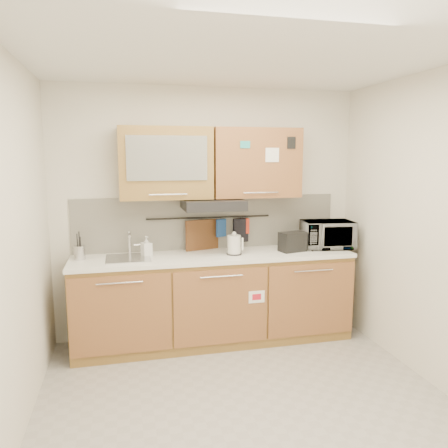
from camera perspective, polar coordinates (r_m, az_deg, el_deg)
floor at (r=3.67m, az=2.95°, el=-22.34°), size 3.20×3.20×0.00m
ceiling at (r=3.21m, az=3.35°, el=21.42°), size 3.20×3.20×0.00m
wall_back at (r=4.64m, az=-2.06°, el=1.43°), size 3.20×0.00×3.20m
wall_left at (r=3.15m, az=-26.06°, el=-3.03°), size 0.00×3.00×3.00m
wall_right at (r=3.95m, az=26.03°, el=-0.78°), size 0.00×3.00×3.00m
base_cabinet at (r=4.55m, az=-1.24°, el=-10.31°), size 2.80×0.64×0.88m
countertop at (r=4.41m, az=-1.25°, el=-4.24°), size 2.82×0.62×0.04m
backsplash at (r=4.64m, az=-2.03°, el=0.19°), size 2.80×0.02×0.56m
upper_cabinets at (r=4.42m, az=-1.71°, el=7.97°), size 1.82×0.37×0.70m
range_hood at (r=4.38m, az=-1.44°, el=2.58°), size 0.60×0.46×0.10m
sink at (r=4.33m, az=-12.39°, el=-4.36°), size 0.42×0.40×0.26m
utensil_rail at (r=4.59m, az=-1.94°, el=0.86°), size 1.30×0.02×0.02m
utensil_crock at (r=4.40m, az=-18.33°, el=-3.53°), size 0.14×0.14×0.27m
kettle at (r=4.38m, az=1.33°, el=-2.81°), size 0.17×0.15×0.24m
toaster at (r=4.58m, az=8.95°, el=-2.28°), size 0.30×0.22×0.20m
microwave at (r=4.82m, az=13.35°, el=-1.34°), size 0.56×0.41×0.29m
soap_bottle at (r=4.38m, az=-10.10°, el=-2.86°), size 0.12×0.12×0.20m
cutting_board at (r=4.61m, az=-2.85°, el=-2.28°), size 0.36×0.13×0.46m
oven_mitt at (r=4.62m, az=-0.38°, el=-0.51°), size 0.11×0.07×0.19m
dark_pouch at (r=4.68m, az=2.20°, el=-0.81°), size 0.16×0.06×0.25m
pot_holder at (r=4.68m, az=2.52°, el=-0.26°), size 0.13×0.05×0.16m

